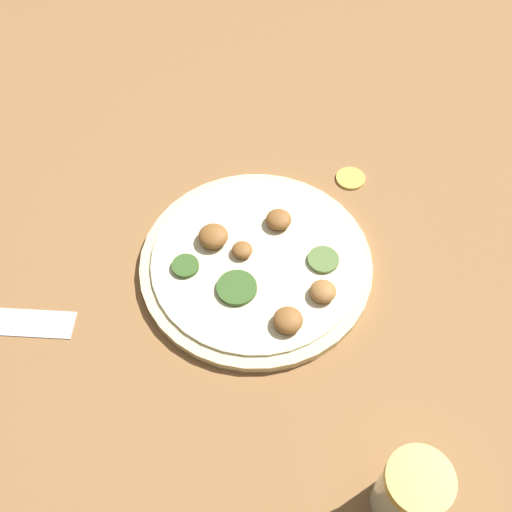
% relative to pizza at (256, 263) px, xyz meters
% --- Properties ---
extents(ground_plane, '(3.00, 3.00, 0.00)m').
position_rel_pizza_xyz_m(ground_plane, '(0.00, 0.00, -0.01)').
color(ground_plane, olive).
extents(pizza, '(0.28, 0.28, 0.03)m').
position_rel_pizza_xyz_m(pizza, '(0.00, 0.00, 0.00)').
color(pizza, beige).
rests_on(pizza, ground_plane).
extents(spice_jar, '(0.06, 0.06, 0.10)m').
position_rel_pizza_xyz_m(spice_jar, '(-0.18, -0.25, 0.04)').
color(spice_jar, silver).
rests_on(spice_jar, ground_plane).
extents(loose_cap, '(0.04, 0.04, 0.01)m').
position_rel_pizza_xyz_m(loose_cap, '(0.19, -0.05, -0.01)').
color(loose_cap, gold).
rests_on(loose_cap, ground_plane).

